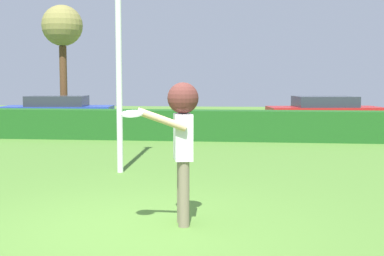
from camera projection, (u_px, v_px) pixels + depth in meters
ground_plane at (138, 229)px, 6.33m from camera, size 60.00×60.00×0.00m
person at (182, 131)px, 6.43m from camera, size 0.73×0.68×1.82m
frisbee at (132, 114)px, 6.05m from camera, size 0.26×0.26×0.07m
lamppost at (118, 9)px, 9.95m from camera, size 0.24×0.24×5.82m
hedge_row at (205, 125)px, 15.80m from camera, size 29.41×0.90×0.92m
parked_car_blue at (58, 110)px, 19.87m from camera, size 4.39×2.25×1.25m
parked_car_red at (324, 111)px, 19.25m from camera, size 4.41×2.33×1.25m
bare_elm_tree at (62, 29)px, 21.14m from camera, size 1.69×1.69×4.96m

